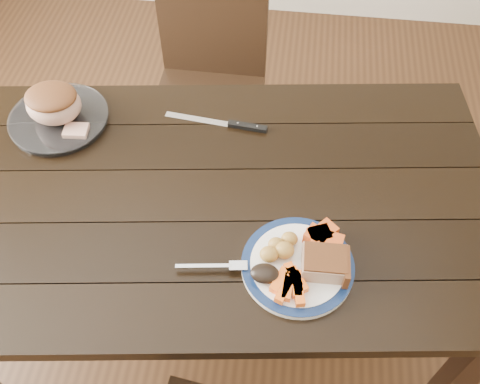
# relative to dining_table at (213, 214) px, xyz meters

# --- Properties ---
(ground) EXTENTS (4.00, 4.00, 0.00)m
(ground) POSITION_rel_dining_table_xyz_m (0.00, 0.00, -0.66)
(ground) COLOR #472B16
(ground) RESTS_ON ground
(dining_table) EXTENTS (1.71, 1.11, 0.75)m
(dining_table) POSITION_rel_dining_table_xyz_m (0.00, 0.00, 0.00)
(dining_table) COLOR black
(dining_table) RESTS_ON ground
(chair_far) EXTENTS (0.42, 0.43, 0.93)m
(chair_far) POSITION_rel_dining_table_xyz_m (-0.14, 0.74, -0.13)
(chair_far) COLOR black
(chair_far) RESTS_ON ground
(dinner_plate) EXTENTS (0.28, 0.28, 0.02)m
(dinner_plate) POSITION_rel_dining_table_xyz_m (0.25, -0.20, 0.10)
(dinner_plate) COLOR white
(dinner_plate) RESTS_ON dining_table
(plate_rim) EXTENTS (0.28, 0.28, 0.02)m
(plate_rim) POSITION_rel_dining_table_xyz_m (0.25, -0.20, 0.11)
(plate_rim) COLOR #0D1F45
(plate_rim) RESTS_ON dinner_plate
(serving_platter) EXTENTS (0.29, 0.29, 0.02)m
(serving_platter) POSITION_rel_dining_table_xyz_m (-0.51, 0.22, 0.10)
(serving_platter) COLOR white
(serving_platter) RESTS_ON dining_table
(pork_slice) EXTENTS (0.11, 0.09, 0.05)m
(pork_slice) POSITION_rel_dining_table_xyz_m (0.31, -0.20, 0.14)
(pork_slice) COLOR tan
(pork_slice) RESTS_ON dinner_plate
(roasted_potatoes) EXTENTS (0.09, 0.09, 0.04)m
(roasted_potatoes) POSITION_rel_dining_table_xyz_m (0.20, -0.17, 0.13)
(roasted_potatoes) COLOR gold
(roasted_potatoes) RESTS_ON dinner_plate
(carrot_batons) EXTENTS (0.09, 0.11, 0.02)m
(carrot_batons) POSITION_rel_dining_table_xyz_m (0.23, -0.26, 0.12)
(carrot_batons) COLOR orange
(carrot_batons) RESTS_ON dinner_plate
(pumpkin_wedges) EXTENTS (0.10, 0.09, 0.04)m
(pumpkin_wedges) POSITION_rel_dining_table_xyz_m (0.30, -0.13, 0.13)
(pumpkin_wedges) COLOR #F8541B
(pumpkin_wedges) RESTS_ON dinner_plate
(dark_mushroom) EXTENTS (0.07, 0.05, 0.03)m
(dark_mushroom) POSITION_rel_dining_table_xyz_m (0.17, -0.25, 0.13)
(dark_mushroom) COLOR black
(dark_mushroom) RESTS_ON dinner_plate
(fork) EXTENTS (0.18, 0.04, 0.00)m
(fork) POSITION_rel_dining_table_xyz_m (0.05, -0.23, 0.11)
(fork) COLOR silver
(fork) RESTS_ON dinner_plate
(roast_joint) EXTENTS (0.16, 0.14, 0.11)m
(roast_joint) POSITION_rel_dining_table_xyz_m (-0.51, 0.22, 0.16)
(roast_joint) COLOR tan
(roast_joint) RESTS_ON serving_platter
(cut_slice) EXTENTS (0.07, 0.06, 0.02)m
(cut_slice) POSITION_rel_dining_table_xyz_m (-0.43, 0.16, 0.12)
(cut_slice) COLOR tan
(cut_slice) RESTS_ON serving_platter
(carving_knife) EXTENTS (0.32, 0.05, 0.01)m
(carving_knife) POSITION_rel_dining_table_xyz_m (0.03, 0.27, 0.10)
(carving_knife) COLOR silver
(carving_knife) RESTS_ON dining_table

